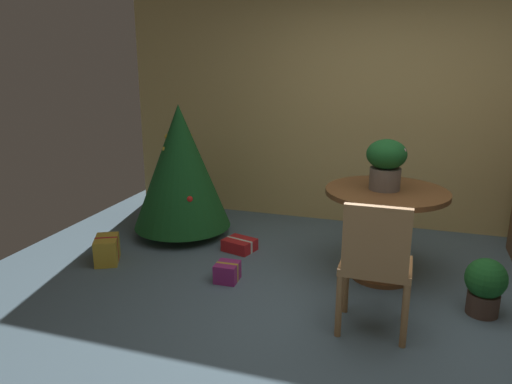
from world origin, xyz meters
TOP-DOWN VIEW (x-y plane):
  - ground_plane at (0.00, 0.00)m, footprint 6.60×6.60m
  - back_wall_panel at (0.00, 2.20)m, footprint 6.00×0.10m
  - round_dining_table at (0.06, 0.79)m, footprint 0.99×0.99m
  - flower_vase at (0.04, 0.80)m, footprint 0.32×0.32m
  - wooden_chair_near at (0.06, -0.15)m, footprint 0.46×0.38m
  - holiday_tree at (-2.00, 1.19)m, footprint 1.00×1.00m
  - gift_box_purple at (-1.15, 0.30)m, footprint 0.19×0.20m
  - gift_box_red at (-1.28, 0.96)m, footprint 0.33×0.30m
  - gift_box_gold at (-2.34, 0.33)m, footprint 0.31×0.36m
  - potted_plant at (0.81, 0.37)m, footprint 0.29×0.29m

SIDE VIEW (x-z plane):
  - ground_plane at x=0.00m, z-range 0.00..0.00m
  - gift_box_red at x=-1.28m, z-range 0.00..0.11m
  - gift_box_purple at x=-1.15m, z-range 0.00..0.16m
  - gift_box_gold at x=-2.34m, z-range 0.00..0.24m
  - potted_plant at x=0.81m, z-range 0.02..0.44m
  - round_dining_table at x=0.06m, z-range 0.11..0.87m
  - wooden_chair_near at x=0.06m, z-range 0.07..1.00m
  - holiday_tree at x=-2.00m, z-range 0.05..1.41m
  - flower_vase at x=0.04m, z-range 0.79..1.20m
  - back_wall_panel at x=0.00m, z-range 0.00..2.60m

